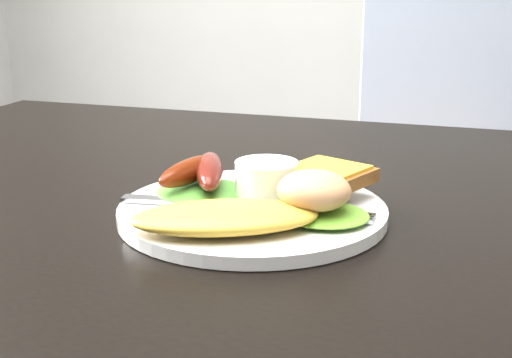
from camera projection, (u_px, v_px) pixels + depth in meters
dining_table at (337, 235)px, 0.62m from camera, size 1.20×0.80×0.04m
dining_chair at (433, 201)px, 1.61m from camera, size 0.50×0.50×0.05m
person at (410, 100)px, 1.31m from camera, size 0.55×0.40×1.45m
plate at (252, 212)px, 0.60m from camera, size 0.23×0.23×0.01m
lettuce_left at (203, 191)px, 0.62m from camera, size 0.10×0.09×0.01m
lettuce_right at (323, 214)px, 0.57m from camera, size 0.08×0.08×0.01m
omelette at (225, 217)px, 0.54m from camera, size 0.16×0.12×0.02m
sausage_a at (191, 171)px, 0.63m from camera, size 0.04×0.09×0.02m
sausage_b at (210, 171)px, 0.63m from camera, size 0.06×0.10×0.02m
ramekin at (267, 180)px, 0.61m from camera, size 0.06×0.06×0.03m
toast_a at (298, 185)px, 0.64m from camera, size 0.09×0.09×0.01m
toast_b at (326, 176)px, 0.62m from camera, size 0.09×0.09×0.01m
potato_salad at (314, 190)px, 0.56m from camera, size 0.06×0.06×0.03m
fork at (214, 203)px, 0.60m from camera, size 0.16×0.04×0.00m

